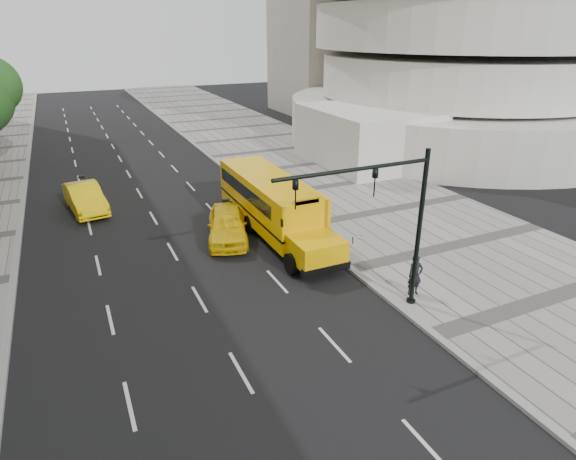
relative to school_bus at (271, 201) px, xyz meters
name	(u,v)px	position (x,y,z in m)	size (l,w,h in m)	color
ground	(192,248)	(-4.50, -0.28, -1.76)	(140.00, 140.00, 0.00)	black
sidewalk_museum	(388,211)	(7.50, -0.28, -1.69)	(12.00, 140.00, 0.15)	gray
curb_museum	(298,227)	(1.50, -0.28, -1.69)	(0.30, 140.00, 0.15)	gray
curb_far	(14,279)	(-12.50, -0.28, -1.69)	(0.30, 140.00, 0.15)	gray
school_bus	(271,201)	(0.00, 0.00, 0.00)	(2.96, 11.56, 3.19)	#FFBB03
taxi_near	(227,224)	(-2.50, -0.02, -0.93)	(1.98, 4.92, 1.68)	yellow
taxi_far	(85,198)	(-8.92, 7.60, -0.94)	(1.75, 5.03, 1.66)	yellow
pedestrian	(415,275)	(2.57, -8.87, -0.74)	(0.64, 0.42, 1.75)	black
traffic_signal	(390,216)	(0.69, -9.32, 2.33)	(6.18, 0.36, 6.40)	black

